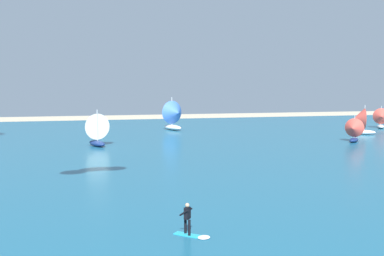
% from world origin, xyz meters
% --- Properties ---
extents(ocean, '(160.00, 90.00, 0.10)m').
position_xyz_m(ocean, '(0.00, 49.53, 0.05)').
color(ocean, '#1E607F').
rests_on(ocean, ground).
extents(kitesurfer, '(1.82, 1.75, 1.67)m').
position_xyz_m(kitesurfer, '(-0.93, 16.22, 0.70)').
color(kitesurfer, '#26B2CC').
rests_on(kitesurfer, ocean).
extents(sailboat_heeled_over, '(3.15, 3.45, 3.83)m').
position_xyz_m(sailboat_heeled_over, '(44.37, 63.93, 1.86)').
color(sailboat_heeled_over, silver).
rests_on(sailboat_heeled_over, ocean).
extents(sailboat_center_horizon, '(3.07, 3.09, 3.49)m').
position_xyz_m(sailboat_center_horizon, '(28.93, 48.20, 1.70)').
color(sailboat_center_horizon, navy).
rests_on(sailboat_center_horizon, ocean).
extents(sailboat_anchored_offshore, '(3.94, 3.53, 4.44)m').
position_xyz_m(sailboat_anchored_offshore, '(35.24, 56.43, 2.13)').
color(sailboat_anchored_offshore, white).
rests_on(sailboat_anchored_offshore, ocean).
extents(sailboat_trailing, '(4.28, 4.80, 5.40)m').
position_xyz_m(sailboat_trailing, '(9.66, 69.54, 2.57)').
color(sailboat_trailing, white).
rests_on(sailboat_trailing, ocean).
extents(sailboat_leading, '(3.55, 4.01, 4.50)m').
position_xyz_m(sailboat_leading, '(-3.91, 52.96, 2.16)').
color(sailboat_leading, navy).
rests_on(sailboat_leading, ocean).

